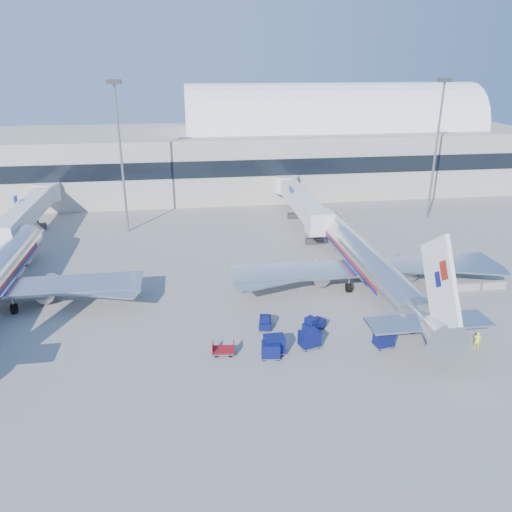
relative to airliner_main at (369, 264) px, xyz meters
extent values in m
plane|color=gray|center=(-10.00, -4.51, -2.93)|extent=(260.00, 260.00, 0.00)
cube|color=#B2AA9E|center=(-35.00, 51.49, 3.07)|extent=(170.00, 28.00, 12.00)
cube|color=black|center=(-35.00, 37.54, 4.07)|extent=(170.00, 0.40, 3.00)
cylinder|color=white|center=(10.00, 51.49, 9.07)|extent=(60.00, 18.00, 18.00)
cylinder|color=silver|center=(0.00, 1.49, -0.03)|extent=(3.80, 28.00, 3.80)
sphere|color=silver|center=(0.00, 15.49, -0.03)|extent=(3.72, 3.72, 3.72)
cone|color=silver|center=(0.00, -15.51, 0.37)|extent=(3.80, 6.00, 3.80)
cube|color=#A31B0C|center=(0.00, 2.49, 0.22)|extent=(3.85, 20.16, 0.32)
cube|color=navy|center=(0.00, 2.49, -0.15)|extent=(3.85, 20.16, 0.32)
cube|color=white|center=(0.00, -16.01, 4.77)|extent=(0.35, 7.79, 8.74)
cube|color=silver|center=(0.00, -15.01, 0.57)|extent=(11.00, 3.00, 0.18)
cube|color=silver|center=(0.00, 0.49, -0.63)|extent=(32.00, 5.00, 0.28)
cylinder|color=#B7B7BC|center=(-5.50, 1.99, -1.58)|extent=(2.10, 3.80, 2.10)
cylinder|color=#B7B7BC|center=(5.50, 1.99, -1.58)|extent=(2.10, 3.80, 2.10)
cylinder|color=black|center=(0.00, 12.49, -2.48)|extent=(0.40, 0.90, 0.90)
sphere|color=silver|center=(-42.00, 15.49, -0.03)|extent=(3.72, 3.72, 3.72)
cylinder|color=#B7B7BC|center=(-36.50, 1.99, -1.58)|extent=(2.10, 3.80, 2.10)
cylinder|color=black|center=(-42.00, 12.49, -2.48)|extent=(0.40, 0.90, 0.90)
cube|color=silver|center=(-2.40, 25.49, 1.07)|extent=(2.70, 24.00, 2.70)
cube|color=silver|center=(-2.40, 13.29, 1.07)|extent=(3.40, 3.20, 3.20)
cylinder|color=silver|center=(-2.40, 36.99, 1.07)|extent=(4.40, 4.40, 3.00)
cube|color=#2D2D30|center=(-2.40, 15.49, -1.13)|extent=(0.50, 0.50, 3.00)
cube|color=#2D2D30|center=(-2.40, 15.49, -2.48)|extent=(2.60, 1.00, 0.90)
cube|color=#2D2D30|center=(-2.40, 28.49, -1.13)|extent=(0.50, 0.50, 3.00)
cube|color=#2D2D30|center=(-2.40, 28.49, -2.48)|extent=(2.60, 1.00, 0.90)
cube|color=navy|center=(-4.00, 25.49, 2.87)|extent=(0.12, 1.40, 0.90)
cube|color=silver|center=(-44.40, 25.49, 1.07)|extent=(2.70, 24.00, 2.70)
cube|color=silver|center=(-44.40, 13.29, 1.07)|extent=(3.40, 3.20, 3.20)
cylinder|color=silver|center=(-44.40, 36.99, 1.07)|extent=(4.40, 4.40, 3.00)
cube|color=#2D2D30|center=(-44.40, 15.49, -1.13)|extent=(0.50, 0.50, 3.00)
cube|color=#2D2D30|center=(-44.40, 15.49, -2.48)|extent=(2.60, 1.00, 0.90)
cube|color=#2D2D30|center=(-44.40, 28.49, -1.13)|extent=(0.50, 0.50, 3.00)
cube|color=#2D2D30|center=(-44.40, 28.49, -2.48)|extent=(2.60, 1.00, 0.90)
cube|color=navy|center=(-46.00, 25.49, 2.87)|extent=(0.12, 1.40, 0.90)
cylinder|color=slate|center=(-30.00, 25.49, 8.07)|extent=(0.36, 0.36, 22.00)
cube|color=#2D2D30|center=(-30.00, 25.49, 19.37)|extent=(2.00, 1.20, 0.60)
cylinder|color=slate|center=(20.00, 25.49, 8.07)|extent=(0.36, 0.36, 22.00)
cube|color=#2D2D30|center=(20.00, 25.49, 19.37)|extent=(2.00, 1.20, 0.60)
cube|color=#9E9E96|center=(8.00, -2.51, -2.48)|extent=(3.00, 0.55, 0.90)
cube|color=#9E9E96|center=(11.30, -2.51, -2.48)|extent=(3.00, 0.55, 0.90)
cube|color=#9E9E96|center=(14.60, -2.51, -2.48)|extent=(3.00, 0.55, 0.90)
cube|color=#090F48|center=(-8.74, -9.01, -2.36)|extent=(2.62, 2.37, 0.78)
cube|color=#090F48|center=(-9.16, -9.31, -1.74)|extent=(1.36, 1.39, 0.73)
cylinder|color=black|center=(-8.35, -8.14, -2.64)|extent=(0.60, 0.53, 0.58)
cube|color=#090F48|center=(0.44, -10.05, -2.33)|extent=(2.60, 2.71, 0.82)
cube|color=#090F48|center=(0.08, -9.64, -1.67)|extent=(1.47, 1.46, 0.76)
cylinder|color=black|center=(1.38, -10.38, -2.62)|extent=(0.58, 0.62, 0.61)
cube|color=#090F48|center=(-13.49, -7.75, -2.38)|extent=(1.55, 2.44, 0.74)
cube|color=#090F48|center=(-13.58, -8.23, -1.79)|extent=(1.14, 1.06, 0.69)
cylinder|color=black|center=(-13.77, -6.89, -2.65)|extent=(0.32, 0.58, 0.55)
cube|color=#090F48|center=(-9.99, -12.04, -1.99)|extent=(2.11, 1.84, 1.44)
cube|color=slate|center=(-9.99, -12.04, -2.71)|extent=(2.22, 1.92, 0.10)
cylinder|color=black|center=(-9.48, -11.32, -2.73)|extent=(0.42, 0.27, 0.40)
cube|color=#090F48|center=(-13.43, -12.61, -1.95)|extent=(1.90, 1.50, 1.49)
cube|color=slate|center=(-13.43, -12.61, -2.70)|extent=(2.00, 1.56, 0.10)
cylinder|color=black|center=(-12.73, -12.02, -2.72)|extent=(0.42, 0.18, 0.41)
cube|color=#090F48|center=(-13.87, -13.31, -2.07)|extent=(1.76, 1.44, 1.31)
cube|color=slate|center=(-13.87, -13.31, -2.73)|extent=(1.86, 1.50, 0.09)
cylinder|color=black|center=(-13.18, -12.89, -2.75)|extent=(0.38, 0.18, 0.36)
cube|color=#090F48|center=(-3.10, -12.98, -2.06)|extent=(1.85, 1.55, 1.33)
cube|color=slate|center=(-3.10, -12.98, -2.73)|extent=(1.95, 1.62, 0.09)
cylinder|color=black|center=(-2.56, -12.37, -2.74)|extent=(0.39, 0.21, 0.37)
cube|color=#090F48|center=(4.44, -11.76, -1.94)|extent=(2.26, 2.03, 1.50)
cube|color=slate|center=(4.44, -11.76, -2.70)|extent=(2.38, 2.12, 0.10)
cylinder|color=black|center=(5.33, -11.49, -2.72)|extent=(0.45, 0.31, 0.41)
cube|color=slate|center=(-18.06, -12.12, -2.61)|extent=(2.14, 1.58, 0.11)
cube|color=maroon|center=(-18.06, -12.12, -2.43)|extent=(2.14, 1.62, 0.07)
cylinder|color=black|center=(-17.37, -11.70, -2.74)|extent=(0.38, 0.18, 0.36)
imported|color=#D5F219|center=(5.39, -14.49, -2.06)|extent=(0.75, 0.72, 1.73)
camera|label=1|loc=(-20.69, -51.38, 22.10)|focal=35.00mm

